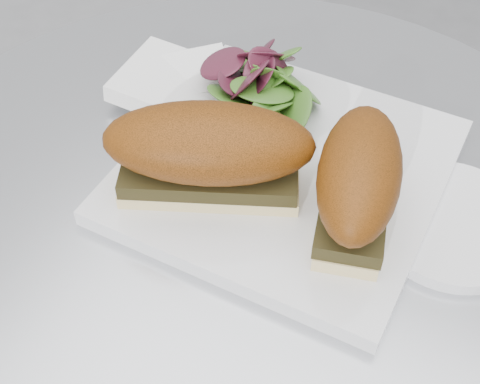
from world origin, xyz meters
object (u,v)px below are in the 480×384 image
object	(u,v)px
plate	(286,170)
sandwich_right	(358,180)
saucer	(452,223)
sandwich_left	(209,151)

from	to	relation	value
plate	sandwich_right	xyz separation A→B (m)	(0.07, -0.03, 0.05)
sandwich_right	saucer	xyz separation A→B (m)	(0.08, 0.04, -0.05)
sandwich_left	sandwich_right	distance (m)	0.12
sandwich_left	saucer	xyz separation A→B (m)	(0.19, 0.06, -0.05)
plate	sandwich_left	xyz separation A→B (m)	(-0.05, -0.05, 0.05)
plate	saucer	bearing A→B (deg)	3.81
saucer	plate	bearing A→B (deg)	-176.19
sandwich_right	saucer	bearing A→B (deg)	102.50
plate	sandwich_left	distance (m)	0.09
sandwich_left	saucer	world-z (taller)	sandwich_left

